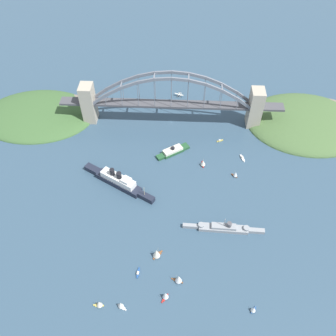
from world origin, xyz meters
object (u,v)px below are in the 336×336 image
Objects in this scene: small_boat_0 at (203,163)px; small_boat_5 at (138,273)px; small_boat_4 at (166,295)px; harbor_arch_bridge at (171,104)px; small_boat_3 at (121,305)px; harbor_ferry_steamer at (173,151)px; small_boat_8 at (179,279)px; small_boat_2 at (220,141)px; seaplane_taxiing_near_bridge at (179,95)px; small_boat_6 at (99,304)px; small_boat_9 at (242,158)px; small_boat_7 at (235,174)px; ocean_liner at (118,181)px; small_boat_1 at (157,253)px; small_boat_10 at (254,309)px; naval_cruiser at (224,228)px.

small_boat_0 reaches higher than small_boat_5.
small_boat_4 is (31.50, 139.46, 0.54)m from small_boat_0.
small_boat_3 is (29.32, 215.32, -21.30)m from harbor_arch_bridge.
small_boat_8 is at bearing 93.78° from harbor_ferry_steamer.
small_boat_2 is 0.80× the size of small_boat_5.
seaplane_taxiing_near_bridge is at bearing -99.56° from harbor_arch_bridge.
small_boat_6 reaches higher than small_boat_9.
small_boat_3 is (64.69, 148.10, 0.20)m from small_boat_0.
small_boat_3 is 1.20× the size of small_boat_7.
small_boat_7 is at bearing 68.83° from small_boat_9.
small_boat_8 is at bearing 65.24° from small_boat_9.
small_boat_2 is (-46.41, 78.86, -1.20)m from seaplane_taxiing_near_bridge.
harbor_ferry_steamer is 98.49m from seaplane_taxiing_near_bridge.
small_boat_3 is at bearing 14.59° from small_boat_4.
small_boat_6 is (100.38, 184.55, 2.86)m from small_boat_2.
small_boat_6 is 1.10× the size of small_boat_7.
seaplane_taxiing_near_bridge is 266.25m from small_boat_3.
small_boat_7 is (-114.80, -15.68, -2.03)m from ocean_liner.
harbor_ferry_steamer is 122.17m from small_boat_1.
ocean_liner is (47.66, 96.32, -19.92)m from harbor_arch_bridge.
seaplane_taxiing_near_bridge is 1.06× the size of small_boat_8.
small_boat_6 is at bearing 77.97° from harbor_arch_bridge.
small_boat_10 reaches higher than small_boat_2.
small_boat_9 is at bearing -114.76° from small_boat_8.
seaplane_taxiing_near_bridge is (-8.13, -48.28, -23.32)m from harbor_arch_bridge.
small_boat_2 reaches higher than small_boat_9.
small_boat_7 is at bearing -172.22° from ocean_liner.
small_boat_9 is (-72.86, 5.47, -1.60)m from harbor_ferry_steamer.
small_boat_8 reaches higher than small_boat_3.
small_boat_3 is at bearing 65.58° from small_boat_2.
small_boat_6 is 201.27m from small_boat_9.
small_boat_5 is at bearing -39.20° from small_boat_4.
small_boat_6 is at bearing 20.40° from small_boat_8.
small_boat_0 reaches higher than small_boat_2.
seaplane_taxiing_near_bridge is 1.19× the size of small_boat_4.
small_boat_3 is at bearing 98.76° from ocean_liner.
small_boat_0 is at bearing -102.73° from small_boat_4.
small_boat_7 is (-67.15, 80.64, -21.95)m from harbor_arch_bridge.
ocean_liner is 7.25× the size of small_boat_9.
harbor_ferry_steamer is at bearing -99.60° from small_boat_5.
small_boat_4 is (0.12, 156.55, 2.06)m from harbor_ferry_steamer.
small_boat_3 is at bearing 82.24° from harbor_arch_bridge.
small_boat_5 is (71.75, 44.50, -1.97)m from naval_cruiser.
small_boat_2 is (-2.10, -112.71, -1.85)m from naval_cruiser.
seaplane_taxiing_near_bridge is at bearing -76.73° from small_boat_0.
small_boat_0 is 142.98m from small_boat_4.
seaplane_taxiing_near_bridge is 1.10× the size of small_boat_9.
small_boat_0 is at bearing -99.89° from small_boat_8.
ocean_liner is at bearing -60.74° from small_boat_1.
small_boat_0 is 1.10× the size of small_boat_6.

